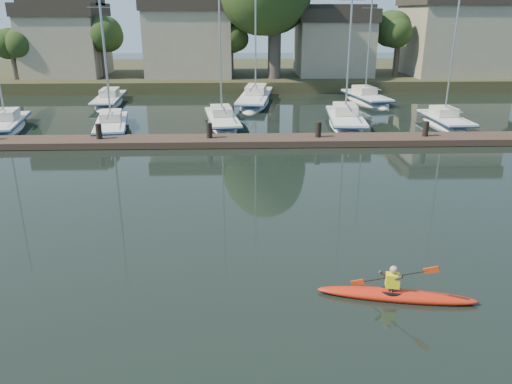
{
  "coord_description": "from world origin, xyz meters",
  "views": [
    {
      "loc": [
        -1.38,
        -12.87,
        6.88
      ],
      "look_at": [
        -0.83,
        2.85,
        1.2
      ],
      "focal_mm": 35.0,
      "sensor_mm": 36.0,
      "label": 1
    }
  ],
  "objects_px": {
    "sailboat_0": "(7,132)",
    "sailboat_2": "(222,127)",
    "sailboat_5": "(110,105)",
    "sailboat_7": "(366,104)",
    "sailboat_1": "(112,132)",
    "kayak": "(396,293)",
    "sailboat_6": "(255,105)",
    "sailboat_3": "(345,127)",
    "dock": "(264,140)",
    "sailboat_4": "(444,128)"
  },
  "relations": [
    {
      "from": "sailboat_2",
      "to": "sailboat_3",
      "type": "bearing_deg",
      "value": -10.06
    },
    {
      "from": "dock",
      "to": "sailboat_6",
      "type": "relative_size",
      "value": 1.98
    },
    {
      "from": "dock",
      "to": "sailboat_1",
      "type": "distance_m",
      "value": 10.06
    },
    {
      "from": "dock",
      "to": "sailboat_7",
      "type": "xyz_separation_m",
      "value": [
        9.03,
        13.64,
        -0.39
      ]
    },
    {
      "from": "sailboat_4",
      "to": "sailboat_7",
      "type": "relative_size",
      "value": 0.87
    },
    {
      "from": "sailboat_0",
      "to": "sailboat_4",
      "type": "distance_m",
      "value": 27.85
    },
    {
      "from": "sailboat_5",
      "to": "sailboat_4",
      "type": "bearing_deg",
      "value": -24.66
    },
    {
      "from": "dock",
      "to": "sailboat_2",
      "type": "xyz_separation_m",
      "value": [
        -2.47,
        5.32,
        -0.37
      ]
    },
    {
      "from": "sailboat_1",
      "to": "sailboat_3",
      "type": "relative_size",
      "value": 0.94
    },
    {
      "from": "sailboat_2",
      "to": "sailboat_3",
      "type": "height_order",
      "value": "sailboat_2"
    },
    {
      "from": "sailboat_0",
      "to": "sailboat_7",
      "type": "height_order",
      "value": "sailboat_7"
    },
    {
      "from": "sailboat_2",
      "to": "sailboat_5",
      "type": "relative_size",
      "value": 0.97
    },
    {
      "from": "sailboat_0",
      "to": "sailboat_2",
      "type": "bearing_deg",
      "value": -5.83
    },
    {
      "from": "dock",
      "to": "sailboat_7",
      "type": "bearing_deg",
      "value": 56.52
    },
    {
      "from": "sailboat_1",
      "to": "sailboat_0",
      "type": "bearing_deg",
      "value": 167.07
    },
    {
      "from": "kayak",
      "to": "sailboat_0",
      "type": "relative_size",
      "value": 0.36
    },
    {
      "from": "sailboat_6",
      "to": "sailboat_2",
      "type": "bearing_deg",
      "value": -98.81
    },
    {
      "from": "sailboat_6",
      "to": "sailboat_7",
      "type": "relative_size",
      "value": 1.37
    },
    {
      "from": "sailboat_1",
      "to": "sailboat_7",
      "type": "height_order",
      "value": "sailboat_7"
    },
    {
      "from": "sailboat_0",
      "to": "sailboat_7",
      "type": "distance_m",
      "value": 26.65
    },
    {
      "from": "kayak",
      "to": "sailboat_7",
      "type": "height_order",
      "value": "sailboat_7"
    },
    {
      "from": "sailboat_3",
      "to": "dock",
      "type": "bearing_deg",
      "value": -132.7
    },
    {
      "from": "sailboat_5",
      "to": "sailboat_6",
      "type": "relative_size",
      "value": 0.8
    },
    {
      "from": "sailboat_6",
      "to": "sailboat_3",
      "type": "bearing_deg",
      "value": -49.01
    },
    {
      "from": "sailboat_0",
      "to": "sailboat_4",
      "type": "height_order",
      "value": "sailboat_0"
    },
    {
      "from": "sailboat_1",
      "to": "sailboat_4",
      "type": "height_order",
      "value": "sailboat_1"
    },
    {
      "from": "sailboat_7",
      "to": "sailboat_0",
      "type": "bearing_deg",
      "value": -168.91
    },
    {
      "from": "sailboat_2",
      "to": "sailboat_7",
      "type": "xyz_separation_m",
      "value": [
        11.49,
        8.33,
        -0.02
      ]
    },
    {
      "from": "sailboat_1",
      "to": "sailboat_4",
      "type": "distance_m",
      "value": 21.24
    },
    {
      "from": "sailboat_0",
      "to": "sailboat_2",
      "type": "height_order",
      "value": "sailboat_2"
    },
    {
      "from": "sailboat_0",
      "to": "sailboat_4",
      "type": "xyz_separation_m",
      "value": [
        27.85,
        0.32,
        0.01
      ]
    },
    {
      "from": "sailboat_2",
      "to": "dock",
      "type": "bearing_deg",
      "value": -72.52
    },
    {
      "from": "sailboat_0",
      "to": "sailboat_1",
      "type": "xyz_separation_m",
      "value": [
        6.62,
        -0.35,
        0.02
      ]
    },
    {
      "from": "sailboat_5",
      "to": "sailboat_0",
      "type": "bearing_deg",
      "value": -118.09
    },
    {
      "from": "sailboat_5",
      "to": "sailboat_6",
      "type": "distance_m",
      "value": 11.69
    },
    {
      "from": "sailboat_0",
      "to": "sailboat_4",
      "type": "relative_size",
      "value": 1.05
    },
    {
      "from": "sailboat_4",
      "to": "sailboat_5",
      "type": "bearing_deg",
      "value": 157.42
    },
    {
      "from": "sailboat_0",
      "to": "sailboat_1",
      "type": "bearing_deg",
      "value": -13.54
    },
    {
      "from": "sailboat_2",
      "to": "sailboat_5",
      "type": "distance_m",
      "value": 12.36
    },
    {
      "from": "sailboat_1",
      "to": "sailboat_4",
      "type": "bearing_deg",
      "value": -8.15
    },
    {
      "from": "sailboat_2",
      "to": "sailboat_4",
      "type": "distance_m",
      "value": 14.44
    },
    {
      "from": "sailboat_7",
      "to": "sailboat_1",
      "type": "bearing_deg",
      "value": -161.53
    },
    {
      "from": "dock",
      "to": "sailboat_4",
      "type": "relative_size",
      "value": 3.13
    },
    {
      "from": "dock",
      "to": "sailboat_5",
      "type": "distance_m",
      "value": 17.89
    },
    {
      "from": "sailboat_0",
      "to": "sailboat_2",
      "type": "distance_m",
      "value": 13.48
    },
    {
      "from": "sailboat_0",
      "to": "sailboat_5",
      "type": "xyz_separation_m",
      "value": [
        4.18,
        9.3,
        0.02
      ]
    },
    {
      "from": "sailboat_1",
      "to": "dock",
      "type": "bearing_deg",
      "value": -32.53
    },
    {
      "from": "dock",
      "to": "sailboat_0",
      "type": "distance_m",
      "value": 16.45
    },
    {
      "from": "sailboat_5",
      "to": "sailboat_7",
      "type": "height_order",
      "value": "sailboat_5"
    },
    {
      "from": "kayak",
      "to": "sailboat_6",
      "type": "height_order",
      "value": "sailboat_6"
    }
  ]
}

